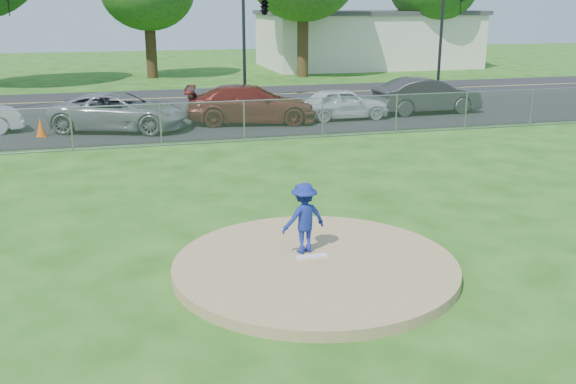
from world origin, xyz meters
name	(u,v)px	position (x,y,z in m)	size (l,w,h in m)	color
ground	(227,155)	(0.00, 10.00, 0.00)	(120.00, 120.00, 0.00)	#1E5212
pitchers_mound	(315,266)	(0.00, 0.00, 0.10)	(5.40, 5.40, 0.20)	#9D8156
pitching_rubber	(312,257)	(0.00, 0.20, 0.22)	(0.60, 0.15, 0.04)	white
chain_link_fence	(217,123)	(0.00, 12.00, 0.75)	(40.00, 0.06, 1.50)	gray
parking_lot	(201,121)	(0.00, 16.50, 0.01)	(50.00, 8.00, 0.01)	black
street	(183,97)	(0.00, 24.00, 0.00)	(60.00, 7.00, 0.01)	black
commercial_building	(367,39)	(16.00, 38.00, 2.16)	(16.40, 9.40, 4.30)	beige
traffic_signal_center	(262,9)	(3.97, 22.00, 4.61)	(1.42, 2.48, 5.60)	black
traffic_signal_right	(445,32)	(14.24, 22.00, 3.36)	(1.28, 0.20, 5.60)	black
pitcher	(304,218)	(-0.07, 0.54, 0.90)	(0.90, 0.52, 1.40)	navy
traffic_cone	(41,127)	(-6.30, 14.82, 0.36)	(0.36, 0.36, 0.71)	#FF5C0D
parked_car_gray	(120,112)	(-3.36, 15.36, 0.75)	(2.47, 5.36, 1.49)	gray
parked_car_darkred	(251,104)	(2.02, 15.60, 0.80)	(2.22, 5.46, 1.58)	maroon
parked_car_pearl	(343,103)	(6.06, 15.52, 0.69)	(1.60, 3.98, 1.36)	silver
parked_car_charcoal	(427,95)	(10.34, 16.07, 0.81)	(1.70, 4.88, 1.61)	#2A2A2D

